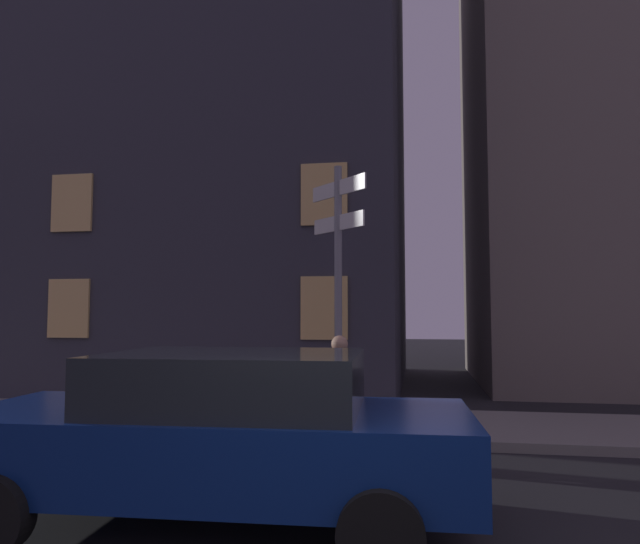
# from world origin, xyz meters

# --- Properties ---
(sidewalk_kerb) EXTENTS (40.00, 2.64, 0.14)m
(sidewalk_kerb) POSITION_xyz_m (0.00, 6.39, 0.07)
(sidewalk_kerb) COLOR gray
(sidewalk_kerb) RESTS_ON ground_plane
(signpost) EXTENTS (0.98, 0.98, 4.08)m
(signpost) POSITION_xyz_m (-0.89, 5.68, 2.52)
(signpost) COLOR gray
(signpost) RESTS_ON sidewalk_kerb
(car_near_left) EXTENTS (4.76, 2.21, 1.54)m
(car_near_left) POSITION_xyz_m (-1.46, 1.88, 0.82)
(car_near_left) COLOR navy
(car_near_left) RESTS_ON ground_plane
(cyclist) EXTENTS (1.81, 0.37, 1.61)m
(cyclist) POSITION_xyz_m (-0.73, 4.28, 0.75)
(cyclist) COLOR black
(cyclist) RESTS_ON ground_plane
(building_left_block) EXTENTS (13.25, 9.34, 13.91)m
(building_left_block) POSITION_xyz_m (-6.72, 12.24, 6.95)
(building_left_block) COLOR #383842
(building_left_block) RESTS_ON ground_plane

